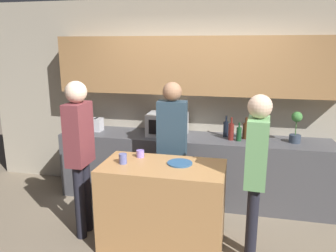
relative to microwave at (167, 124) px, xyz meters
name	(u,v)px	position (x,y,z in m)	size (l,w,h in m)	color
back_wall	(196,86)	(0.34, 0.26, 0.49)	(6.40, 0.40, 2.70)	#B2A893
back_counter	(192,168)	(0.34, -0.01, -0.60)	(3.60, 0.62, 0.90)	#4C4C51
kitchen_island	(163,205)	(0.21, -1.13, -0.60)	(1.26, 0.66, 0.90)	#B27F4C
microwave	(167,124)	(0.00, 0.00, 0.00)	(0.52, 0.39, 0.30)	#B7BABC
toaster	(93,124)	(-1.08, 0.00, -0.06)	(0.26, 0.16, 0.18)	silver
potted_plant	(296,127)	(1.64, 0.00, 0.05)	(0.14, 0.14, 0.40)	#333D4C
bottle_0	(226,129)	(0.78, 0.10, -0.04)	(0.07, 0.07, 0.28)	black
bottle_1	(231,131)	(0.85, -0.05, -0.04)	(0.07, 0.07, 0.30)	maroon
bottle_2	(239,134)	(0.95, -0.07, -0.06)	(0.06, 0.06, 0.24)	#194723
bottle_3	(246,131)	(1.04, 0.05, -0.04)	(0.09, 0.09, 0.28)	#472814
plate_on_island	(180,163)	(0.37, -1.06, -0.14)	(0.26, 0.26, 0.01)	#2D5684
cup_0	(140,154)	(-0.09, -0.94, -0.11)	(0.09, 0.09, 0.08)	#9A7BDB
cup_1	(123,159)	(-0.20, -1.18, -0.10)	(0.08, 0.08, 0.11)	#5E68AB
person_left	(172,139)	(0.18, -0.54, -0.05)	(0.35, 0.22, 1.68)	black
person_center	(256,166)	(1.12, -1.20, -0.06)	(0.22, 0.35, 1.66)	black
person_right	(80,146)	(-0.71, -1.13, -0.01)	(0.23, 0.34, 1.73)	black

